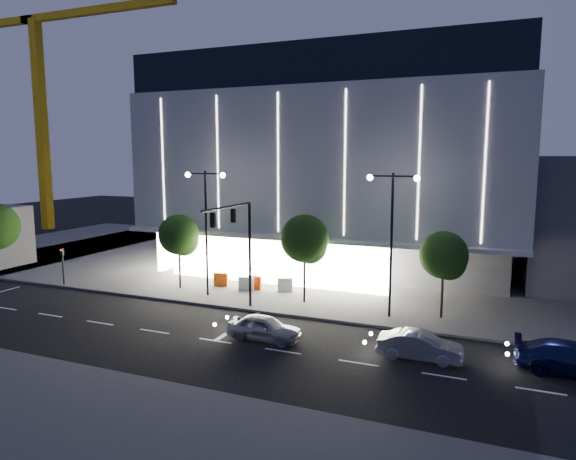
# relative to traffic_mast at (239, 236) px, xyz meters

# --- Properties ---
(ground) EXTENTS (160.00, 160.00, 0.00)m
(ground) POSITION_rel_traffic_mast_xyz_m (-1.00, -3.34, -5.03)
(ground) COLOR black
(ground) RESTS_ON ground
(sidewalk_museum) EXTENTS (70.00, 40.00, 0.15)m
(sidewalk_museum) POSITION_rel_traffic_mast_xyz_m (4.00, 20.66, -4.95)
(sidewalk_museum) COLOR #474747
(sidewalk_museum) RESTS_ON ground
(sidewalk_near) EXTENTS (70.00, 10.00, 0.15)m
(sidewalk_near) POSITION_rel_traffic_mast_xyz_m (4.00, -15.34, -4.95)
(sidewalk_near) COLOR #474747
(sidewalk_near) RESTS_ON ground
(museum) EXTENTS (30.00, 25.80, 18.00)m
(museum) POSITION_rel_traffic_mast_xyz_m (1.98, 18.97, 4.25)
(museum) COLOR #4C4C51
(museum) RESTS_ON ground
(traffic_mast) EXTENTS (0.33, 5.89, 7.07)m
(traffic_mast) POSITION_rel_traffic_mast_xyz_m (0.00, 0.00, 0.00)
(traffic_mast) COLOR black
(traffic_mast) RESTS_ON ground
(street_lamp_west) EXTENTS (3.16, 0.36, 9.00)m
(street_lamp_west) POSITION_rel_traffic_mast_xyz_m (-4.00, 2.66, 0.93)
(street_lamp_west) COLOR black
(street_lamp_west) RESTS_ON ground
(street_lamp_east) EXTENTS (3.16, 0.36, 9.00)m
(street_lamp_east) POSITION_rel_traffic_mast_xyz_m (9.00, 2.66, 0.93)
(street_lamp_east) COLOR black
(street_lamp_east) RESTS_ON ground
(ped_signal_far) EXTENTS (0.22, 0.24, 3.00)m
(ped_signal_far) POSITION_rel_traffic_mast_xyz_m (-16.00, 1.16, -3.14)
(ped_signal_far) COLOR black
(ped_signal_far) RESTS_ON ground
(tower_crane) EXTENTS (32.00, 2.00, 28.50)m
(tower_crane) POSITION_rel_traffic_mast_xyz_m (-41.92, 24.66, 15.48)
(tower_crane) COLOR gold
(tower_crane) RESTS_ON ground
(tree_left) EXTENTS (3.02, 3.02, 5.72)m
(tree_left) POSITION_rel_traffic_mast_xyz_m (-6.97, 3.68, -0.99)
(tree_left) COLOR black
(tree_left) RESTS_ON ground
(tree_mid) EXTENTS (3.25, 3.25, 6.15)m
(tree_mid) POSITION_rel_traffic_mast_xyz_m (3.03, 3.68, -0.69)
(tree_mid) COLOR black
(tree_mid) RESTS_ON ground
(tree_right) EXTENTS (2.91, 2.91, 5.51)m
(tree_right) POSITION_rel_traffic_mast_xyz_m (12.03, 3.68, -1.14)
(tree_right) COLOR black
(tree_right) RESTS_ON ground
(car_lead) EXTENTS (4.12, 1.70, 1.40)m
(car_lead) POSITION_rel_traffic_mast_xyz_m (3.42, -3.73, -4.33)
(car_lead) COLOR #9EA1A5
(car_lead) RESTS_ON ground
(car_second) EXTENTS (4.15, 1.50, 1.36)m
(car_second) POSITION_rel_traffic_mast_xyz_m (11.67, -3.21, -4.35)
(car_second) COLOR #BABDC3
(car_second) RESTS_ON ground
(car_third) EXTENTS (5.03, 2.09, 1.45)m
(car_third) POSITION_rel_traffic_mast_xyz_m (18.45, -2.28, -4.30)
(car_third) COLOR #14194D
(car_third) RESTS_ON ground
(barrier_a) EXTENTS (1.12, 0.40, 1.00)m
(barrier_a) POSITION_rel_traffic_mast_xyz_m (-4.42, 5.29, -4.38)
(barrier_a) COLOR #FF580E
(barrier_a) RESTS_ON sidewalk_museum
(barrier_b) EXTENTS (1.13, 0.47, 1.00)m
(barrier_b) POSITION_rel_traffic_mast_xyz_m (-2.06, 4.86, -4.38)
(barrier_b) COLOR white
(barrier_b) RESTS_ON sidewalk_museum
(barrier_c) EXTENTS (1.12, 0.41, 1.00)m
(barrier_c) POSITION_rel_traffic_mast_xyz_m (-1.60, 5.41, -4.38)
(barrier_c) COLOR red
(barrier_c) RESTS_ON sidewalk_museum
(barrier_d) EXTENTS (1.11, 0.66, 1.00)m
(barrier_d) POSITION_rel_traffic_mast_xyz_m (0.75, 5.65, -4.38)
(barrier_d) COLOR silver
(barrier_d) RESTS_ON sidewalk_museum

